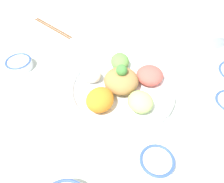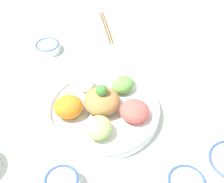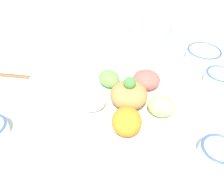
# 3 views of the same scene
# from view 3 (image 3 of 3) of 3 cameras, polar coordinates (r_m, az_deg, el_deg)

# --- Properties ---
(ground_plane) EXTENTS (2.40, 2.40, 0.00)m
(ground_plane) POSITION_cam_3_polar(r_m,az_deg,el_deg) (0.63, 4.38, -3.93)
(ground_plane) COLOR silver
(salad_platter) EXTENTS (0.33, 0.33, 0.11)m
(salad_platter) POSITION_cam_3_polar(r_m,az_deg,el_deg) (0.60, 4.15, -2.46)
(salad_platter) COLOR white
(salad_platter) RESTS_ON ground_plane
(sauce_bowl_red) EXTENTS (0.09, 0.09, 0.04)m
(sauce_bowl_red) POSITION_cam_3_polar(r_m,az_deg,el_deg) (0.76, 26.15, 3.23)
(sauce_bowl_red) COLOR white
(sauce_bowl_red) RESTS_ON ground_plane
(rice_bowl_blue) EXTENTS (0.12, 0.12, 0.05)m
(rice_bowl_blue) POSITION_cam_3_polar(r_m,az_deg,el_deg) (0.85, 22.67, 8.82)
(rice_bowl_blue) COLOR white
(rice_bowl_blue) RESTS_ON ground_plane
(sauce_bowl_dark) EXTENTS (0.08, 0.08, 0.04)m
(sauce_bowl_dark) POSITION_cam_3_polar(r_m,az_deg,el_deg) (0.56, 25.86, -14.02)
(sauce_bowl_dark) COLOR white
(sauce_bowl_dark) RESTS_ON ground_plane
(side_serving_bowl) EXTENTS (0.19, 0.19, 0.05)m
(side_serving_bowl) POSITION_cam_3_polar(r_m,az_deg,el_deg) (0.99, 9.94, 16.20)
(side_serving_bowl) COLOR #A8B2BC
(side_serving_bowl) RESTS_ON ground_plane
(serving_spoon_main) EXTENTS (0.12, 0.12, 0.01)m
(serving_spoon_main) POSITION_cam_3_polar(r_m,az_deg,el_deg) (0.92, -6.35, 12.66)
(serving_spoon_main) COLOR beige
(serving_spoon_main) RESTS_ON ground_plane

